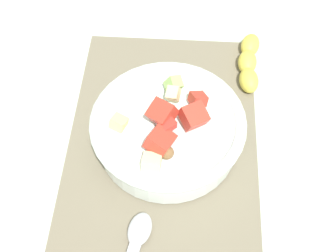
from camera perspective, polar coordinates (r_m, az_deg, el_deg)
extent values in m
plane|color=silver|center=(0.82, -0.62, -1.59)|extent=(2.40, 2.40, 0.00)
cube|color=#756B56|center=(0.82, -0.62, -1.47)|extent=(0.49, 0.33, 0.01)
cylinder|color=white|center=(0.79, 0.00, -0.72)|extent=(0.24, 0.24, 0.06)
torus|color=white|center=(0.76, 0.00, 0.50)|extent=(0.26, 0.26, 0.02)
cube|color=beige|center=(0.71, -2.03, -4.58)|extent=(0.03, 0.03, 0.03)
cube|color=red|center=(0.73, -0.14, 0.22)|extent=(0.03, 0.03, 0.02)
cube|color=#A3CC6B|center=(0.79, 0.69, 5.17)|extent=(0.03, 0.04, 0.04)
cube|color=#BC3828|center=(0.74, -0.42, 1.60)|extent=(0.06, 0.06, 0.04)
cube|color=#BC3828|center=(0.78, 3.71, 3.35)|extent=(0.04, 0.04, 0.03)
cube|color=#BC3828|center=(0.72, -0.95, -1.86)|extent=(0.05, 0.06, 0.04)
cube|color=beige|center=(0.77, 0.65, 4.03)|extent=(0.03, 0.03, 0.03)
sphere|color=brown|center=(0.71, -0.10, -3.30)|extent=(0.03, 0.04, 0.03)
cube|color=#E5D684|center=(0.76, -6.08, 0.41)|extent=(0.03, 0.03, 0.03)
cube|color=#BC3828|center=(0.74, 3.19, 1.26)|extent=(0.06, 0.06, 0.04)
ellipsoid|color=#B7B7BC|center=(0.73, -3.50, -12.57)|extent=(0.06, 0.05, 0.01)
ellipsoid|color=yellow|center=(0.95, 10.09, 9.77)|extent=(0.06, 0.05, 0.04)
ellipsoid|color=yellow|center=(0.92, 9.74, 7.77)|extent=(0.06, 0.04, 0.04)
ellipsoid|color=yellow|center=(0.89, 9.92, 5.56)|extent=(0.06, 0.04, 0.04)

